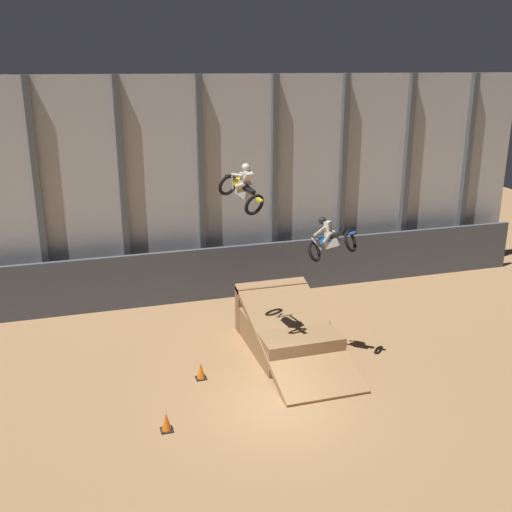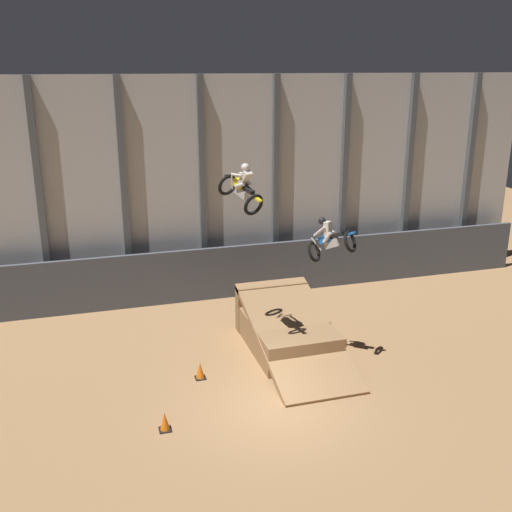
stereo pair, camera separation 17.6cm
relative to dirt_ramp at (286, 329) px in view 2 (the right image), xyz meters
The scene contains 8 objects.
ground_plane 4.40m from the dirt_ramp, 113.74° to the right, with size 60.00×60.00×0.00m, color #9E754C.
arena_back_wall 7.91m from the dirt_ramp, 105.13° to the left, with size 32.00×0.40×9.69m.
lower_barrier 5.73m from the dirt_ramp, 107.88° to the left, with size 31.36×0.20×2.38m.
dirt_ramp is the anchor object (origin of this frame).
rider_bike_left_air 6.12m from the dirt_ramp, 149.30° to the right, with size 1.32×1.87×1.64m.
rider_bike_right_air 4.14m from the dirt_ramp, 54.63° to the right, with size 1.67×1.73×1.66m.
traffic_cone_near_ramp 6.61m from the dirt_ramp, 141.17° to the right, with size 0.36×0.36×0.58m.
traffic_cone_arena_edge 3.89m from the dirt_ramp, 157.41° to the right, with size 0.36×0.36×0.58m.
Camera 2 is at (-5.12, -15.19, 10.06)m, focal length 42.00 mm.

